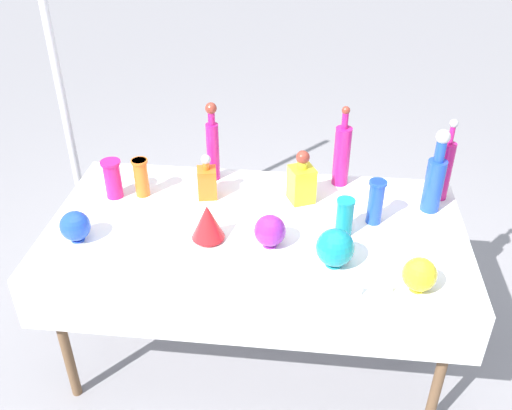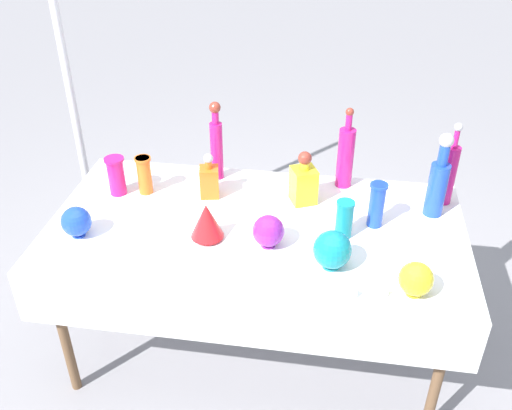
{
  "view_description": "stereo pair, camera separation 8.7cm",
  "coord_description": "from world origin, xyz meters",
  "px_view_note": "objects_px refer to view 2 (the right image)",
  "views": [
    {
      "loc": [
        0.22,
        -2.0,
        2.17
      ],
      "look_at": [
        0.0,
        0.0,
        0.86
      ],
      "focal_mm": 40.0,
      "sensor_mm": 36.0,
      "label": 1
    },
    {
      "loc": [
        0.31,
        -1.99,
        2.17
      ],
      "look_at": [
        0.0,
        0.0,
        0.86
      ],
      "focal_mm": 40.0,
      "sensor_mm": 36.0,
      "label": 2
    }
  ],
  "objects_px": {
    "tall_bottle_1": "(449,172)",
    "fluted_vase_0": "(207,221)",
    "slender_vase_1": "(144,174)",
    "round_bowl_1": "(76,222)",
    "slender_vase_3": "(116,175)",
    "slender_vase_2": "(344,218)",
    "square_decanter_0": "(209,180)",
    "round_bowl_2": "(332,250)",
    "tall_bottle_3": "(216,144)",
    "canopy_pole": "(76,125)",
    "round_bowl_0": "(416,279)",
    "tall_bottle_0": "(346,156)",
    "round_bowl_3": "(268,231)",
    "tall_bottle_2": "(438,182)",
    "square_decanter_1": "(304,182)",
    "slender_vase_0": "(377,204)"
  },
  "relations": [
    {
      "from": "tall_bottle_1",
      "to": "round_bowl_3",
      "type": "bearing_deg",
      "value": -148.94
    },
    {
      "from": "slender_vase_0",
      "to": "canopy_pole",
      "type": "bearing_deg",
      "value": 160.25
    },
    {
      "from": "slender_vase_2",
      "to": "round_bowl_0",
      "type": "bearing_deg",
      "value": -50.82
    },
    {
      "from": "slender_vase_2",
      "to": "round_bowl_3",
      "type": "relative_size",
      "value": 1.21
    },
    {
      "from": "square_decanter_0",
      "to": "slender_vase_1",
      "type": "distance_m",
      "value": 0.3
    },
    {
      "from": "slender_vase_1",
      "to": "round_bowl_0",
      "type": "distance_m",
      "value": 1.3
    },
    {
      "from": "tall_bottle_3",
      "to": "canopy_pole",
      "type": "bearing_deg",
      "value": 161.92
    },
    {
      "from": "slender_vase_3",
      "to": "slender_vase_2",
      "type": "bearing_deg",
      "value": -9.85
    },
    {
      "from": "tall_bottle_3",
      "to": "slender_vase_2",
      "type": "bearing_deg",
      "value": -32.66
    },
    {
      "from": "tall_bottle_0",
      "to": "slender_vase_3",
      "type": "height_order",
      "value": "tall_bottle_0"
    },
    {
      "from": "tall_bottle_0",
      "to": "slender_vase_2",
      "type": "relative_size",
      "value": 2.38
    },
    {
      "from": "square_decanter_0",
      "to": "slender_vase_3",
      "type": "relative_size",
      "value": 1.18
    },
    {
      "from": "slender_vase_2",
      "to": "fluted_vase_0",
      "type": "height_order",
      "value": "slender_vase_2"
    },
    {
      "from": "tall_bottle_2",
      "to": "slender_vase_3",
      "type": "distance_m",
      "value": 1.44
    },
    {
      "from": "square_decanter_1",
      "to": "slender_vase_3",
      "type": "xyz_separation_m",
      "value": [
        -0.86,
        -0.06,
        -0.0
      ]
    },
    {
      "from": "round_bowl_0",
      "to": "round_bowl_3",
      "type": "relative_size",
      "value": 0.97
    },
    {
      "from": "tall_bottle_0",
      "to": "tall_bottle_3",
      "type": "height_order",
      "value": "tall_bottle_0"
    },
    {
      "from": "round_bowl_2",
      "to": "canopy_pole",
      "type": "distance_m",
      "value": 1.67
    },
    {
      "from": "tall_bottle_3",
      "to": "slender_vase_1",
      "type": "distance_m",
      "value": 0.37
    },
    {
      "from": "square_decanter_1",
      "to": "slender_vase_0",
      "type": "height_order",
      "value": "square_decanter_1"
    },
    {
      "from": "tall_bottle_1",
      "to": "fluted_vase_0",
      "type": "xyz_separation_m",
      "value": [
        -1.01,
        -0.44,
        -0.07
      ]
    },
    {
      "from": "round_bowl_1",
      "to": "round_bowl_2",
      "type": "xyz_separation_m",
      "value": [
        1.06,
        -0.05,
        0.01
      ]
    },
    {
      "from": "tall_bottle_1",
      "to": "round_bowl_2",
      "type": "relative_size",
      "value": 2.5
    },
    {
      "from": "slender_vase_1",
      "to": "round_bowl_1",
      "type": "bearing_deg",
      "value": -114.59
    },
    {
      "from": "tall_bottle_2",
      "to": "square_decanter_1",
      "type": "xyz_separation_m",
      "value": [
        -0.58,
        0.01,
        -0.06
      ]
    },
    {
      "from": "tall_bottle_3",
      "to": "slender_vase_3",
      "type": "xyz_separation_m",
      "value": [
        -0.43,
        -0.22,
        -0.08
      ]
    },
    {
      "from": "fluted_vase_0",
      "to": "round_bowl_0",
      "type": "bearing_deg",
      "value": -15.25
    },
    {
      "from": "square_decanter_0",
      "to": "fluted_vase_0",
      "type": "xyz_separation_m",
      "value": [
        0.06,
        -0.33,
        0.0
      ]
    },
    {
      "from": "tall_bottle_2",
      "to": "fluted_vase_0",
      "type": "height_order",
      "value": "tall_bottle_2"
    },
    {
      "from": "slender_vase_1",
      "to": "round_bowl_3",
      "type": "distance_m",
      "value": 0.7
    },
    {
      "from": "round_bowl_0",
      "to": "square_decanter_0",
      "type": "bearing_deg",
      "value": 148.01
    },
    {
      "from": "square_decanter_1",
      "to": "canopy_pole",
      "type": "distance_m",
      "value": 1.34
    },
    {
      "from": "slender_vase_3",
      "to": "round_bowl_0",
      "type": "relative_size",
      "value": 1.37
    },
    {
      "from": "tall_bottle_1",
      "to": "fluted_vase_0",
      "type": "relative_size",
      "value": 2.4
    },
    {
      "from": "tall_bottle_0",
      "to": "round_bowl_0",
      "type": "height_order",
      "value": "tall_bottle_0"
    },
    {
      "from": "slender_vase_3",
      "to": "round_bowl_2",
      "type": "height_order",
      "value": "slender_vase_3"
    },
    {
      "from": "round_bowl_1",
      "to": "round_bowl_3",
      "type": "height_order",
      "value": "round_bowl_3"
    },
    {
      "from": "slender_vase_0",
      "to": "tall_bottle_3",
      "type": "bearing_deg",
      "value": 158.44
    },
    {
      "from": "slender_vase_0",
      "to": "canopy_pole",
      "type": "distance_m",
      "value": 1.69
    },
    {
      "from": "slender_vase_2",
      "to": "fluted_vase_0",
      "type": "bearing_deg",
      "value": -169.72
    },
    {
      "from": "tall_bottle_0",
      "to": "slender_vase_3",
      "type": "relative_size",
      "value": 2.15
    },
    {
      "from": "round_bowl_1",
      "to": "round_bowl_3",
      "type": "bearing_deg",
      "value": 3.69
    },
    {
      "from": "tall_bottle_3",
      "to": "round_bowl_1",
      "type": "xyz_separation_m",
      "value": [
        -0.48,
        -0.56,
        -0.11
      ]
    },
    {
      "from": "fluted_vase_0",
      "to": "canopy_pole",
      "type": "bearing_deg",
      "value": 139.34
    },
    {
      "from": "square_decanter_0",
      "to": "slender_vase_3",
      "type": "distance_m",
      "value": 0.43
    },
    {
      "from": "round_bowl_1",
      "to": "round_bowl_0",
      "type": "bearing_deg",
      "value": -6.65
    },
    {
      "from": "tall_bottle_2",
      "to": "fluted_vase_0",
      "type": "xyz_separation_m",
      "value": [
        -0.95,
        -0.33,
        -0.08
      ]
    },
    {
      "from": "round_bowl_3",
      "to": "slender_vase_1",
      "type": "bearing_deg",
      "value": 152.44
    },
    {
      "from": "tall_bottle_3",
      "to": "round_bowl_1",
      "type": "relative_size",
      "value": 2.96
    },
    {
      "from": "round_bowl_0",
      "to": "round_bowl_2",
      "type": "height_order",
      "value": "round_bowl_2"
    }
  ]
}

